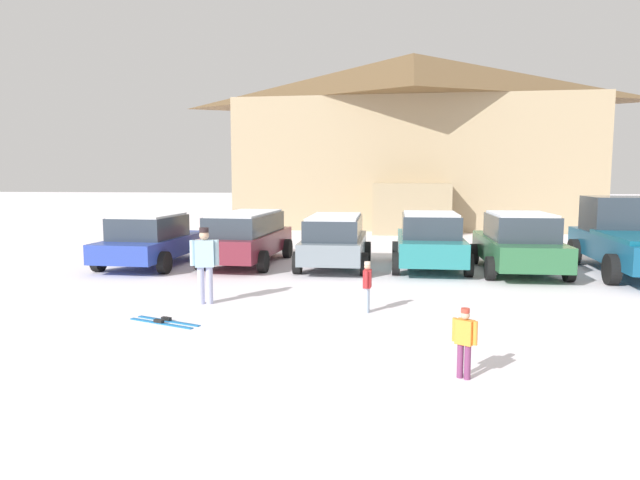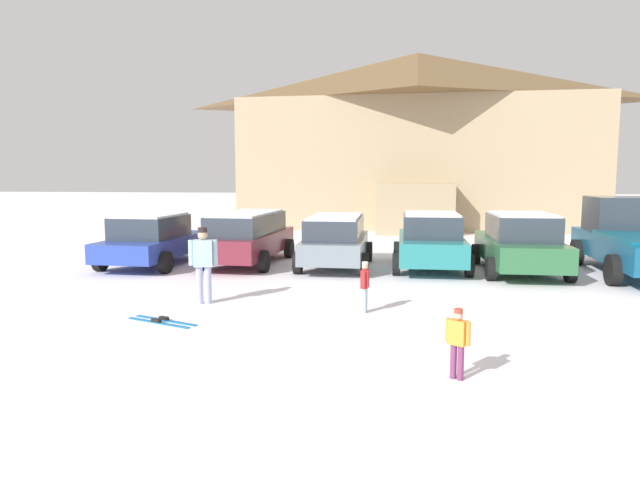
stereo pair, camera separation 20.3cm
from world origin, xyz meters
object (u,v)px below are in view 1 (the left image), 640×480
Objects in this scene: ski_lodge at (412,139)px; parked_maroon_van at (247,236)px; pair_of_skis at (164,322)px; skier_child_in_red_jacket at (367,284)px; skier_adult_in_blue_parka at (205,261)px; parked_teal_hatchback at (430,240)px; skier_child_in_orange_jacket at (464,339)px; parked_green_coupe at (519,243)px; pickup_truck at (629,239)px; parked_grey_wagon at (335,239)px; parked_blue_hatchback at (151,240)px.

parked_maroon_van is at bearing -110.65° from ski_lodge.
parked_maroon_van is 3.23× the size of pair_of_skis.
ski_lodge is 21.71m from skier_child_in_red_jacket.
pair_of_skis is at bearing -100.19° from skier_adult_in_blue_parka.
parked_teal_hatchback is 9.37m from skier_child_in_orange_jacket.
parked_maroon_van is 11.02m from skier_child_in_orange_jacket.
skier_adult_in_blue_parka is 1.89m from pair_of_skis.
skier_adult_in_blue_parka reaches higher than parked_maroon_van.
skier_adult_in_blue_parka is (-7.67, -4.90, 0.08)m from parked_green_coupe.
parked_green_coupe is 4.31× the size of skier_child_in_red_jacket.
parked_green_coupe is at bearing -175.34° from pickup_truck.
pickup_truck reaches higher than skier_child_in_red_jacket.
skier_child_in_orange_jacket is (2.60, -9.26, -0.30)m from parked_grey_wagon.
ski_lodge is 4.35× the size of parked_teal_hatchback.
parked_grey_wagon is 0.74× the size of pickup_truck.
parked_grey_wagon is at bearing 3.25° from parked_blue_hatchback.
parked_maroon_van is at bearing 177.89° from pickup_truck.
parked_green_coupe is 2.70× the size of skier_adult_in_blue_parka.
parked_grey_wagon is 4.05× the size of skier_child_in_red_jacket.
pickup_truck is at bearing 1.01° from parked_blue_hatchback.
parked_grey_wagon is 4.29× the size of skier_child_in_orange_jacket.
parked_green_coupe is (10.95, -0.01, 0.06)m from parked_blue_hatchback.
pickup_truck is 9.12m from skier_child_in_red_jacket.
parked_maroon_van reaches higher than skier_child_in_orange_jacket.
parked_green_coupe is 4.56× the size of skier_child_in_orange_jacket.
parked_teal_hatchback is (5.64, -0.23, -0.04)m from parked_maroon_van.
skier_adult_in_blue_parka is at bearing -85.47° from parked_maroon_van.
parked_grey_wagon is 2.54× the size of skier_adult_in_blue_parka.
pickup_truck is 5.78× the size of skier_child_in_orange_jacket.
pair_of_skis is (-0.29, -1.63, -0.92)m from skier_adult_in_blue_parka.
parked_maroon_van is 4.95× the size of skier_child_in_orange_jacket.
pair_of_skis is at bearing -148.49° from pickup_truck.
ski_lodge is at bearing 61.67° from parked_blue_hatchback.
parked_maroon_van is 5.59m from skier_adult_in_blue_parka.
skier_child_in_red_jacket is at bearing -128.21° from parked_green_coupe.
parked_blue_hatchback is 5.65m from parked_grey_wagon.
parked_teal_hatchback is 0.97× the size of parked_green_coupe.
parked_grey_wagon is at bearing -100.72° from ski_lodge.
parked_teal_hatchback is 2.51m from parked_green_coupe.
parked_teal_hatchback is 8.90m from pair_of_skis.
parked_maroon_van reaches higher than parked_blue_hatchback.
skier_child_in_orange_jacket is at bearing -90.82° from ski_lodge.
parked_grey_wagon is 0.94× the size of parked_green_coupe.
parked_maroon_van is at bearing 13.10° from parked_blue_hatchback.
parked_green_coupe reaches higher than pair_of_skis.
skier_child_in_red_jacket reaches higher than pair_of_skis.
ski_lodge is 4.49× the size of parked_grey_wagon.
skier_child_in_orange_jacket is 6.40m from skier_adult_in_blue_parka.
parked_grey_wagon is at bearing 176.49° from parked_green_coupe.
skier_child_in_orange_jacket is (-2.71, -8.93, -0.31)m from parked_green_coupe.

